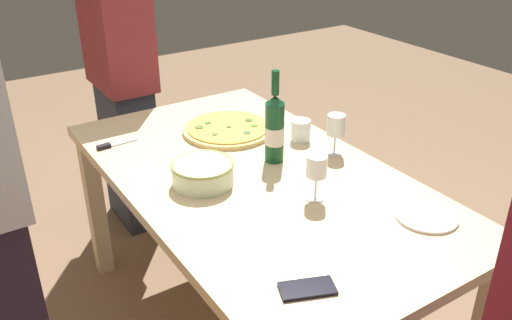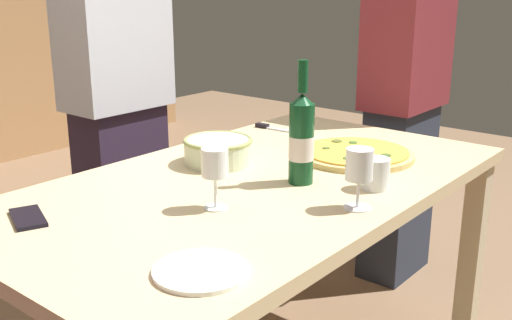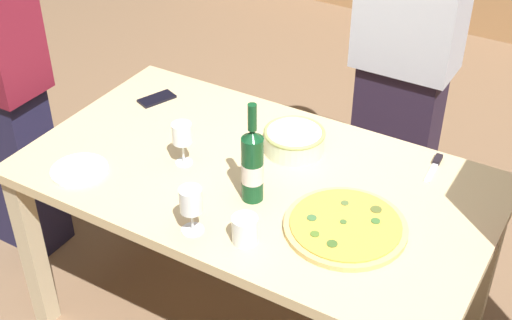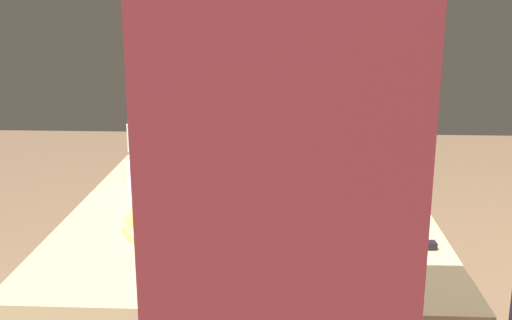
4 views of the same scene
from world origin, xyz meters
name	(u,v)px [view 1 (image 1 of 4)]	position (x,y,z in m)	size (l,w,h in m)	color
dining_table	(256,196)	(0.00, 0.00, 0.66)	(1.60, 0.90, 0.75)	#CFB785
pizza	(228,129)	(0.38, -0.11, 0.76)	(0.38, 0.38, 0.03)	tan
serving_bowl	(203,172)	(0.04, 0.19, 0.80)	(0.22, 0.22, 0.08)	beige
wine_bottle	(275,128)	(0.06, -0.12, 0.88)	(0.07, 0.07, 0.35)	#104220
wine_glass_near_pizza	(336,127)	(-0.02, -0.35, 0.86)	(0.07, 0.07, 0.16)	white
wine_glass_by_bottle	(317,169)	(-0.25, -0.07, 0.86)	(0.07, 0.07, 0.16)	white
cup_amber	(301,130)	(0.14, -0.31, 0.79)	(0.08, 0.08, 0.09)	white
side_plate	(426,216)	(-0.53, -0.29, 0.76)	(0.20, 0.20, 0.01)	white
cell_phone	(307,289)	(-0.59, 0.23, 0.76)	(0.07, 0.14, 0.01)	black
pizza_knife	(112,145)	(0.51, 0.35, 0.76)	(0.03, 0.17, 0.02)	silver
person_guest_right	(122,82)	(1.10, 0.08, 0.80)	(0.40, 0.24, 1.58)	#282E3E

